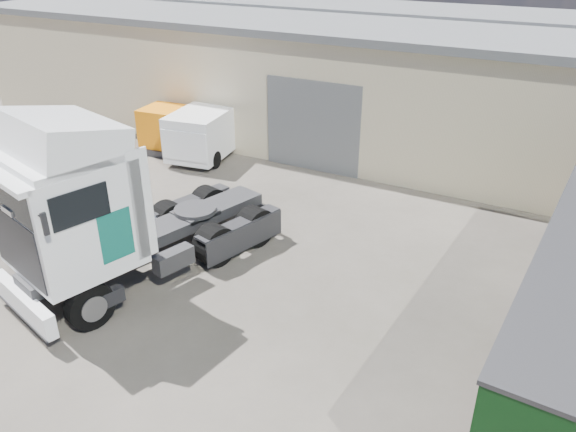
% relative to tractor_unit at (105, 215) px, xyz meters
% --- Properties ---
extents(ground, '(120.00, 120.00, 0.00)m').
position_rel_tractor_unit_xyz_m(ground, '(2.99, 0.04, -2.12)').
color(ground, black).
rests_on(ground, ground).
extents(warehouse, '(30.60, 12.60, 5.42)m').
position_rel_tractor_unit_xyz_m(warehouse, '(-3.01, 16.04, 0.55)').
color(warehouse, beige).
rests_on(warehouse, ground).
extents(tractor_unit, '(4.66, 7.88, 5.03)m').
position_rel_tractor_unit_xyz_m(tractor_unit, '(0.00, 0.00, 0.00)').
color(tractor_unit, black).
rests_on(tractor_unit, ground).
extents(panel_van, '(2.78, 5.26, 2.05)m').
position_rel_tractor_unit_xyz_m(panel_van, '(-3.68, 9.63, -1.06)').
color(panel_van, black).
rests_on(panel_van, ground).
extents(orange_skip, '(3.26, 2.24, 1.92)m').
position_rel_tractor_unit_xyz_m(orange_skip, '(-5.01, 9.02, -1.28)').
color(orange_skip, '#2D2D30').
rests_on(orange_skip, ground).
extents(gravel_heap, '(6.81, 6.81, 1.08)m').
position_rel_tractor_unit_xyz_m(gravel_heap, '(-2.78, 1.83, -1.62)').
color(gravel_heap, '#20222B').
rests_on(gravel_heap, ground).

